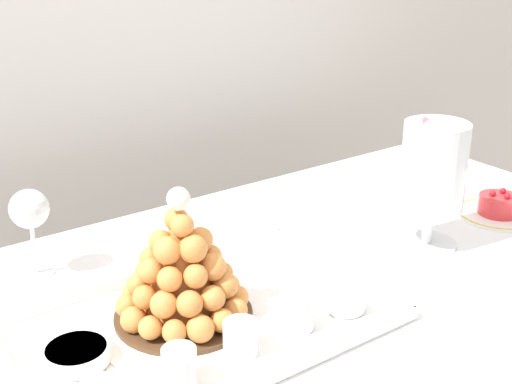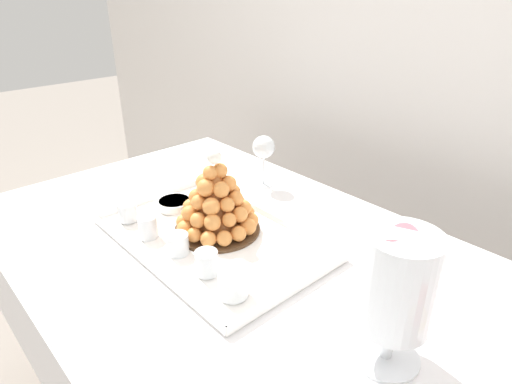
{
  "view_description": "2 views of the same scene",
  "coord_description": "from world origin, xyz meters",
  "px_view_note": "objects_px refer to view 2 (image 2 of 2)",
  "views": [
    {
      "loc": [
        -0.65,
        -0.83,
        1.37
      ],
      "look_at": [
        -0.04,
        0.02,
        0.95
      ],
      "focal_mm": 48.54,
      "sensor_mm": 36.0,
      "label": 1
    },
    {
      "loc": [
        0.6,
        -0.57,
        1.36
      ],
      "look_at": [
        -0.03,
        0.0,
        0.95
      ],
      "focal_mm": 30.81,
      "sensor_mm": 36.0,
      "label": 2
    }
  ],
  "objects_px": {
    "dessert_cup_centre": "(178,245)",
    "dessert_cup_mid_left": "(148,228)",
    "macaron_goblet": "(398,284)",
    "dessert_cup_left": "(128,212)",
    "dessert_cup_mid_right": "(207,263)",
    "dessert_cup_right": "(233,286)",
    "wine_glass": "(264,149)",
    "creme_brulee_ramekin": "(175,203)",
    "serving_tray": "(211,238)",
    "croquembouche": "(216,203)"
  },
  "relations": [
    {
      "from": "macaron_goblet",
      "to": "wine_glass",
      "type": "bearing_deg",
      "value": 153.82
    },
    {
      "from": "dessert_cup_mid_right",
      "to": "dessert_cup_left",
      "type": "bearing_deg",
      "value": -177.21
    },
    {
      "from": "croquembouche",
      "to": "creme_brulee_ramekin",
      "type": "distance_m",
      "value": 0.2
    },
    {
      "from": "creme_brulee_ramekin",
      "to": "serving_tray",
      "type": "bearing_deg",
      "value": -6.67
    },
    {
      "from": "dessert_cup_left",
      "to": "dessert_cup_mid_right",
      "type": "xyz_separation_m",
      "value": [
        0.33,
        0.02,
        0.0
      ]
    },
    {
      "from": "wine_glass",
      "to": "dessert_cup_centre",
      "type": "bearing_deg",
      "value": -69.59
    },
    {
      "from": "serving_tray",
      "to": "dessert_cup_centre",
      "type": "xyz_separation_m",
      "value": [
        0.0,
        -0.1,
        0.03
      ]
    },
    {
      "from": "serving_tray",
      "to": "wine_glass",
      "type": "distance_m",
      "value": 0.38
    },
    {
      "from": "dessert_cup_mid_left",
      "to": "creme_brulee_ramekin",
      "type": "relative_size",
      "value": 0.6
    },
    {
      "from": "macaron_goblet",
      "to": "dessert_cup_left",
      "type": "bearing_deg",
      "value": -171.66
    },
    {
      "from": "dessert_cup_left",
      "to": "macaron_goblet",
      "type": "distance_m",
      "value": 0.75
    },
    {
      "from": "creme_brulee_ramekin",
      "to": "dessert_cup_right",
      "type": "bearing_deg",
      "value": -16.75
    },
    {
      "from": "dessert_cup_left",
      "to": "dessert_cup_right",
      "type": "relative_size",
      "value": 0.81
    },
    {
      "from": "croquembouche",
      "to": "macaron_goblet",
      "type": "relative_size",
      "value": 0.84
    },
    {
      "from": "croquembouche",
      "to": "dessert_cup_mid_right",
      "type": "height_order",
      "value": "croquembouche"
    },
    {
      "from": "macaron_goblet",
      "to": "dessert_cup_mid_left",
      "type": "bearing_deg",
      "value": -169.91
    },
    {
      "from": "dessert_cup_left",
      "to": "creme_brulee_ramekin",
      "type": "distance_m",
      "value": 0.14
    },
    {
      "from": "dessert_cup_mid_right",
      "to": "macaron_goblet",
      "type": "relative_size",
      "value": 0.21
    },
    {
      "from": "dessert_cup_centre",
      "to": "creme_brulee_ramekin",
      "type": "bearing_deg",
      "value": 148.9
    },
    {
      "from": "serving_tray",
      "to": "dessert_cup_mid_left",
      "type": "xyz_separation_m",
      "value": [
        -0.11,
        -0.11,
        0.03
      ]
    },
    {
      "from": "creme_brulee_ramekin",
      "to": "dessert_cup_mid_right",
      "type": "bearing_deg",
      "value": -20.79
    },
    {
      "from": "serving_tray",
      "to": "dessert_cup_right",
      "type": "relative_size",
      "value": 9.3
    },
    {
      "from": "wine_glass",
      "to": "dessert_cup_mid_right",
      "type": "bearing_deg",
      "value": -57.45
    },
    {
      "from": "dessert_cup_right",
      "to": "dessert_cup_left",
      "type": "bearing_deg",
      "value": -178.43
    },
    {
      "from": "dessert_cup_right",
      "to": "wine_glass",
      "type": "relative_size",
      "value": 0.38
    },
    {
      "from": "croquembouche",
      "to": "dessert_cup_mid_right",
      "type": "xyz_separation_m",
      "value": [
        0.13,
        -0.13,
        -0.06
      ]
    },
    {
      "from": "serving_tray",
      "to": "dessert_cup_right",
      "type": "distance_m",
      "value": 0.23
    },
    {
      "from": "dessert_cup_left",
      "to": "dessert_cup_mid_right",
      "type": "relative_size",
      "value": 0.93
    },
    {
      "from": "dessert_cup_mid_right",
      "to": "macaron_goblet",
      "type": "xyz_separation_m",
      "value": [
        0.4,
        0.09,
        0.13
      ]
    },
    {
      "from": "dessert_cup_mid_right",
      "to": "wine_glass",
      "type": "bearing_deg",
      "value": 122.55
    },
    {
      "from": "dessert_cup_mid_left",
      "to": "dessert_cup_centre",
      "type": "bearing_deg",
      "value": 7.87
    },
    {
      "from": "macaron_goblet",
      "to": "wine_glass",
      "type": "height_order",
      "value": "macaron_goblet"
    },
    {
      "from": "dessert_cup_centre",
      "to": "dessert_cup_mid_left",
      "type": "bearing_deg",
      "value": -172.13
    },
    {
      "from": "dessert_cup_right",
      "to": "wine_glass",
      "type": "height_order",
      "value": "wine_glass"
    },
    {
      "from": "dessert_cup_left",
      "to": "dessert_cup_centre",
      "type": "height_order",
      "value": "same"
    },
    {
      "from": "wine_glass",
      "to": "dessert_cup_left",
      "type": "bearing_deg",
      "value": -98.69
    },
    {
      "from": "dessert_cup_left",
      "to": "dessert_cup_right",
      "type": "height_order",
      "value": "dessert_cup_left"
    },
    {
      "from": "dessert_cup_right",
      "to": "macaron_goblet",
      "type": "distance_m",
      "value": 0.34
    },
    {
      "from": "dessert_cup_left",
      "to": "dessert_cup_right",
      "type": "xyz_separation_m",
      "value": [
        0.43,
        0.01,
        -0.0
      ]
    },
    {
      "from": "dessert_cup_centre",
      "to": "dessert_cup_right",
      "type": "height_order",
      "value": "dessert_cup_centre"
    },
    {
      "from": "dessert_cup_right",
      "to": "wine_glass",
      "type": "xyz_separation_m",
      "value": [
        -0.36,
        0.42,
        0.09
      ]
    },
    {
      "from": "dessert_cup_mid_right",
      "to": "creme_brulee_ramekin",
      "type": "bearing_deg",
      "value": 159.21
    },
    {
      "from": "serving_tray",
      "to": "dessert_cup_mid_right",
      "type": "height_order",
      "value": "dessert_cup_mid_right"
    },
    {
      "from": "dessert_cup_left",
      "to": "wine_glass",
      "type": "relative_size",
      "value": 0.31
    },
    {
      "from": "dessert_cup_right",
      "to": "creme_brulee_ramekin",
      "type": "bearing_deg",
      "value": 163.25
    },
    {
      "from": "serving_tray",
      "to": "creme_brulee_ramekin",
      "type": "relative_size",
      "value": 6.0
    },
    {
      "from": "croquembouche",
      "to": "macaron_goblet",
      "type": "xyz_separation_m",
      "value": [
        0.53,
        -0.04,
        0.07
      ]
    },
    {
      "from": "creme_brulee_ramekin",
      "to": "croquembouche",
      "type": "bearing_deg",
      "value": 2.94
    },
    {
      "from": "macaron_goblet",
      "to": "wine_glass",
      "type": "distance_m",
      "value": 0.74
    },
    {
      "from": "dessert_cup_centre",
      "to": "dessert_cup_right",
      "type": "distance_m",
      "value": 0.21
    }
  ]
}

